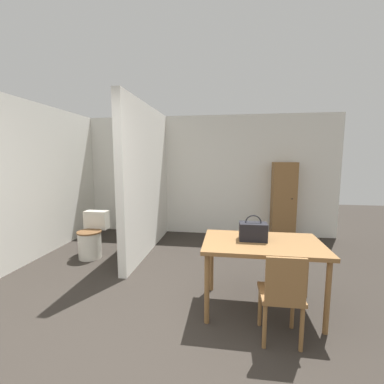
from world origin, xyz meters
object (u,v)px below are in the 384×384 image
dining_table (262,249)px  toilet (92,238)px  wooden_cabinet (283,201)px  handbag (253,231)px  wooden_chair (282,294)px

dining_table → toilet: dining_table is taller
wooden_cabinet → handbag: bearing=-107.9°
wooden_chair → handbag: 0.70m
toilet → wooden_cabinet: 3.63m
dining_table → wooden_chair: size_ratio=1.49×
wooden_chair → toilet: bearing=147.9°
wooden_chair → wooden_cabinet: wooden_cabinet is taller
dining_table → handbag: size_ratio=4.23×
handbag → wooden_cabinet: wooden_cabinet is taller
dining_table → wooden_cabinet: bearing=74.4°
wooden_chair → dining_table: bearing=102.2°
dining_table → handbag: (-0.10, 0.04, 0.18)m
toilet → handbag: (2.49, -1.10, 0.53)m
dining_table → wooden_cabinet: (0.72, 2.57, 0.10)m
wooden_chair → wooden_cabinet: size_ratio=0.53×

